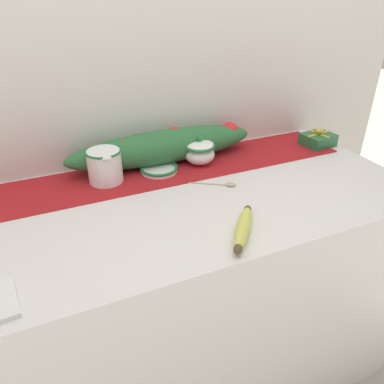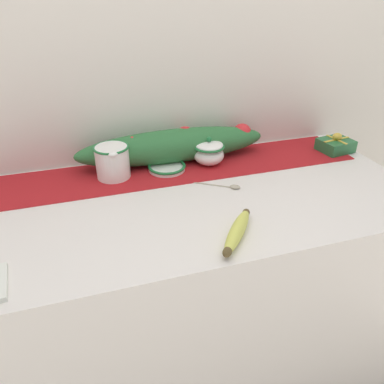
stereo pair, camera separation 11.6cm
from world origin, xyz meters
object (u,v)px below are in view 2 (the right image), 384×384
spoon (231,187)px  cream_pitcher (112,161)px  sugar_bowl (209,152)px  gift_box (336,145)px  banana (237,231)px  small_dish (167,167)px

spoon → cream_pitcher: bearing=-175.7°
sugar_bowl → gift_box: bearing=-3.9°
sugar_bowl → cream_pitcher: bearing=179.8°
sugar_bowl → spoon: (0.01, -0.20, -0.05)m
cream_pitcher → banana: bearing=-59.1°
sugar_bowl → gift_box: (0.54, -0.04, -0.02)m
spoon → gift_box: bearing=49.3°
cream_pitcher → small_dish: 0.20m
sugar_bowl → small_dish: size_ratio=0.84×
gift_box → small_dish: bearing=177.2°
cream_pitcher → sugar_bowl: 0.36m
spoon → sugar_bowl: bearing=125.5°
cream_pitcher → banana: cream_pitcher is taller
spoon → gift_box: size_ratio=1.14×
cream_pitcher → gift_box: (0.91, -0.04, -0.04)m
banana → sugar_bowl: bearing=79.9°
small_dish → banana: size_ratio=0.72×
cream_pitcher → small_dish: (0.20, -0.00, -0.05)m
banana → gift_box: gift_box is taller
gift_box → banana: bearing=-145.6°
cream_pitcher → gift_box: 0.91m
small_dish → gift_box: bearing=-2.8°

